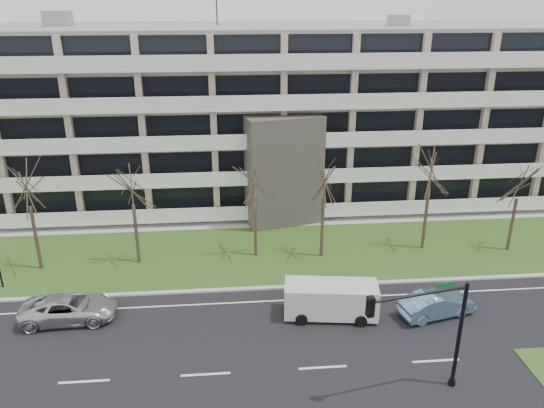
{
  "coord_description": "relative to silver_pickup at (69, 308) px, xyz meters",
  "views": [
    {
      "loc": [
        -4.56,
        -21.8,
        18.02
      ],
      "look_at": [
        -1.73,
        10.0,
        5.12
      ],
      "focal_mm": 35.0,
      "sensor_mm": 36.0,
      "label": 1
    }
  ],
  "objects": [
    {
      "name": "silver_pickup",
      "position": [
        0.0,
        0.0,
        0.0
      ],
      "size": [
        5.57,
        2.75,
        1.52
      ],
      "primitive_type": "imported",
      "rotation": [
        0.0,
        0.0,
        1.61
      ],
      "color": "silver",
      "rests_on": "ground"
    },
    {
      "name": "blue_sedan",
      "position": [
        21.59,
        -1.47,
        -0.0
      ],
      "size": [
        4.84,
        2.66,
        1.51
      ],
      "primitive_type": "imported",
      "rotation": [
        0.0,
        0.0,
        1.82
      ],
      "color": "#6A93B8",
      "rests_on": "ground"
    },
    {
      "name": "tree_2",
      "position": [
        3.03,
        6.8,
        5.39
      ],
      "size": [
        3.96,
        3.96,
        7.91
      ],
      "color": "#382B21",
      "rests_on": "ground"
    },
    {
      "name": "tree_6",
      "position": [
        30.17,
        6.36,
        4.97
      ],
      "size": [
        3.68,
        3.68,
        7.37
      ],
      "color": "#382B21",
      "rests_on": "ground"
    },
    {
      "name": "lane_edge_line",
      "position": [
        14.06,
        0.93,
        -0.75
      ],
      "size": [
        90.0,
        0.12,
        0.01
      ],
      "primitive_type": "cube",
      "color": "white",
      "rests_on": "ground"
    },
    {
      "name": "tree_4",
      "position": [
        16.13,
        6.6,
        5.69
      ],
      "size": [
        4.14,
        4.14,
        8.29
      ],
      "color": "#382B21",
      "rests_on": "ground"
    },
    {
      "name": "white_van",
      "position": [
        15.4,
        -0.98,
        0.51
      ],
      "size": [
        5.67,
        2.8,
        2.11
      ],
      "rotation": [
        0.0,
        0.0,
        -0.14
      ],
      "color": "silver",
      "rests_on": "ground"
    },
    {
      "name": "sidewalk",
      "position": [
        14.06,
        12.93,
        -0.72
      ],
      "size": [
        90.0,
        2.0,
        0.08
      ],
      "primitive_type": "cube",
      "color": "#B2B2AD",
      "rests_on": "ground"
    },
    {
      "name": "traffic_signal",
      "position": [
        18.51,
        -7.72,
        3.1
      ],
      "size": [
        5.07,
        1.27,
        5.96
      ],
      "rotation": [
        0.0,
        0.0,
        0.19
      ],
      "color": "black",
      "rests_on": "ground"
    },
    {
      "name": "curb",
      "position": [
        14.06,
        2.43,
        -0.7
      ],
      "size": [
        90.0,
        0.35,
        0.12
      ],
      "primitive_type": "cube",
      "color": "#B2B2AD",
      "rests_on": "ground"
    },
    {
      "name": "tree_5",
      "position": [
        23.91,
        7.18,
        5.83
      ],
      "size": [
        4.24,
        4.24,
        8.48
      ],
      "color": "#382B21",
      "rests_on": "ground"
    },
    {
      "name": "grass_verge",
      "position": [
        14.06,
        7.43,
        -0.73
      ],
      "size": [
        90.0,
        10.0,
        0.06
      ],
      "primitive_type": "cube",
      "color": "#2E531B",
      "rests_on": "ground"
    },
    {
      "name": "tree_1",
      "position": [
        -3.64,
        6.49,
        5.75
      ],
      "size": [
        4.18,
        4.18,
        8.36
      ],
      "color": "#382B21",
      "rests_on": "ground"
    },
    {
      "name": "ground",
      "position": [
        14.06,
        -5.57,
        -0.76
      ],
      "size": [
        160.0,
        160.0,
        0.0
      ],
      "primitive_type": "plane",
      "color": "black",
      "rests_on": "ground"
    },
    {
      "name": "apartment_building",
      "position": [
        14.05,
        19.75,
        6.86
      ],
      "size": [
        60.5,
        15.1,
        18.75
      ],
      "color": "#C3B298",
      "rests_on": "ground"
    },
    {
      "name": "tree_3",
      "position": [
        11.38,
        7.13,
        5.6
      ],
      "size": [
        4.09,
        4.09,
        8.17
      ],
      "color": "#382B21",
      "rests_on": "ground"
    }
  ]
}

